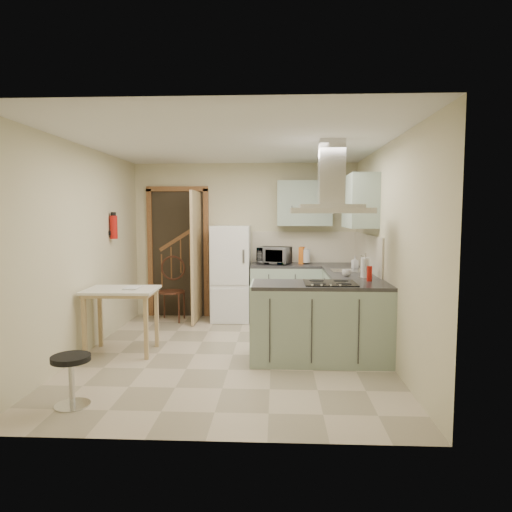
{
  "coord_description": "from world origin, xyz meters",
  "views": [
    {
      "loc": [
        0.53,
        -5.32,
        1.68
      ],
      "look_at": [
        0.26,
        0.45,
        1.15
      ],
      "focal_mm": 32.0,
      "sensor_mm": 36.0,
      "label": 1
    }
  ],
  "objects_px": {
    "peninsula": "(321,322)",
    "bentwood_chair": "(171,292)",
    "fridge": "(231,273)",
    "extractor_hood": "(331,211)",
    "drop_leaf_table": "(122,321)",
    "microwave": "(274,255)",
    "stool": "(72,380)"
  },
  "relations": [
    {
      "from": "extractor_hood",
      "to": "microwave",
      "type": "xyz_separation_m",
      "value": [
        -0.64,
        2.0,
        -0.69
      ]
    },
    {
      "from": "extractor_hood",
      "to": "microwave",
      "type": "height_order",
      "value": "extractor_hood"
    },
    {
      "from": "extractor_hood",
      "to": "stool",
      "type": "bearing_deg",
      "value": -150.75
    },
    {
      "from": "peninsula",
      "to": "drop_leaf_table",
      "type": "bearing_deg",
      "value": 175.24
    },
    {
      "from": "fridge",
      "to": "extractor_hood",
      "type": "xyz_separation_m",
      "value": [
        1.32,
        -1.98,
        0.97
      ]
    },
    {
      "from": "stool",
      "to": "microwave",
      "type": "distance_m",
      "value": 3.86
    },
    {
      "from": "drop_leaf_table",
      "to": "microwave",
      "type": "relative_size",
      "value": 1.73
    },
    {
      "from": "extractor_hood",
      "to": "microwave",
      "type": "bearing_deg",
      "value": 107.89
    },
    {
      "from": "bentwood_chair",
      "to": "stool",
      "type": "distance_m",
      "value": 3.24
    },
    {
      "from": "extractor_hood",
      "to": "microwave",
      "type": "distance_m",
      "value": 2.21
    },
    {
      "from": "fridge",
      "to": "drop_leaf_table",
      "type": "height_order",
      "value": "fridge"
    },
    {
      "from": "bentwood_chair",
      "to": "peninsula",
      "type": "bearing_deg",
      "value": -38.37
    },
    {
      "from": "fridge",
      "to": "bentwood_chair",
      "type": "distance_m",
      "value": 0.99
    },
    {
      "from": "stool",
      "to": "microwave",
      "type": "relative_size",
      "value": 0.94
    },
    {
      "from": "extractor_hood",
      "to": "bentwood_chair",
      "type": "xyz_separation_m",
      "value": [
        -2.27,
        1.88,
        -1.26
      ]
    },
    {
      "from": "microwave",
      "to": "stool",
      "type": "bearing_deg",
      "value": -98.15
    },
    {
      "from": "drop_leaf_table",
      "to": "bentwood_chair",
      "type": "height_order",
      "value": "bentwood_chair"
    },
    {
      "from": "stool",
      "to": "peninsula",
      "type": "bearing_deg",
      "value": 30.3
    },
    {
      "from": "drop_leaf_table",
      "to": "stool",
      "type": "bearing_deg",
      "value": -88.57
    },
    {
      "from": "extractor_hood",
      "to": "peninsula",
      "type": "bearing_deg",
      "value": 180.0
    },
    {
      "from": "peninsula",
      "to": "bentwood_chair",
      "type": "xyz_separation_m",
      "value": [
        -2.17,
        1.88,
        0.01
      ]
    },
    {
      "from": "microwave",
      "to": "fridge",
      "type": "bearing_deg",
      "value": -159.16
    },
    {
      "from": "bentwood_chair",
      "to": "stool",
      "type": "relative_size",
      "value": 2.03
    },
    {
      "from": "fridge",
      "to": "microwave",
      "type": "height_order",
      "value": "fridge"
    },
    {
      "from": "peninsula",
      "to": "stool",
      "type": "height_order",
      "value": "peninsula"
    },
    {
      "from": "extractor_hood",
      "to": "bentwood_chair",
      "type": "height_order",
      "value": "extractor_hood"
    },
    {
      "from": "fridge",
      "to": "drop_leaf_table",
      "type": "bearing_deg",
      "value": -122.83
    },
    {
      "from": "extractor_hood",
      "to": "drop_leaf_table",
      "type": "bearing_deg",
      "value": 175.43
    },
    {
      "from": "drop_leaf_table",
      "to": "microwave",
      "type": "height_order",
      "value": "microwave"
    },
    {
      "from": "fridge",
      "to": "microwave",
      "type": "xyz_separation_m",
      "value": [
        0.68,
        0.02,
        0.28
      ]
    },
    {
      "from": "drop_leaf_table",
      "to": "microwave",
      "type": "bearing_deg",
      "value": 43.05
    },
    {
      "from": "stool",
      "to": "microwave",
      "type": "xyz_separation_m",
      "value": [
        1.75,
        3.34,
        0.81
      ]
    }
  ]
}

